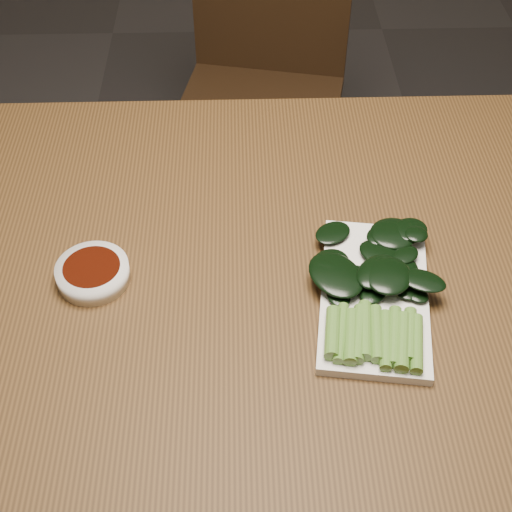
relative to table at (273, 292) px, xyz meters
name	(u,v)px	position (x,y,z in m)	size (l,w,h in m)	color
ground	(267,494)	(0.00, 0.00, -0.68)	(6.00, 6.00, 0.00)	#2B2929
table	(273,292)	(0.00, 0.00, 0.00)	(1.40, 0.80, 0.75)	#4A2F15
chair_far	(263,78)	(0.02, 0.88, -0.19)	(0.47, 0.47, 0.89)	black
sauce_bowl	(93,273)	(-0.25, -0.03, 0.09)	(0.10, 0.10, 0.03)	white
serving_plate	(374,296)	(0.13, -0.08, 0.08)	(0.18, 0.28, 0.01)	white
gai_lan	(375,286)	(0.13, -0.08, 0.10)	(0.20, 0.28, 0.03)	#56862E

